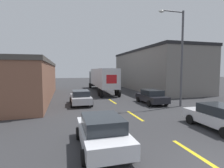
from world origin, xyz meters
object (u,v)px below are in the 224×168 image
object	(u,v)px
semi_truck	(101,78)
parked_car_right_mid	(152,97)
parked_car_left_far	(81,97)
street_lamp	(179,52)
parked_car_left_near	(102,132)
parked_car_right_near	(219,117)

from	to	relation	value
semi_truck	parked_car_right_mid	size ratio (longest dim) A/B	3.70
parked_car_left_far	street_lamp	world-z (taller)	street_lamp
parked_car_left_near	street_lamp	bearing A→B (deg)	37.70
parked_car_right_mid	parked_car_left_far	xyz separation A→B (m)	(-7.29, 1.45, 0.00)
parked_car_left_near	street_lamp	size ratio (longest dim) A/B	0.46
semi_truck	parked_car_left_near	bearing A→B (deg)	-99.81
parked_car_right_mid	parked_car_left_near	bearing A→B (deg)	-129.03
semi_truck	parked_car_right_near	bearing A→B (deg)	-80.09
semi_truck	parked_car_right_mid	xyz separation A→B (m)	(2.87, -12.21, -1.52)
parked_car_left_near	parked_car_left_far	xyz separation A→B (m)	(0.00, 10.44, 0.00)
parked_car_left_far	street_lamp	size ratio (longest dim) A/B	0.46
semi_truck	parked_car_left_far	distance (m)	11.73
parked_car_right_near	parked_car_right_mid	distance (m)	8.35
parked_car_right_near	street_lamp	world-z (taller)	street_lamp
parked_car_right_mid	street_lamp	bearing A→B (deg)	-47.04
semi_truck	parked_car_left_far	world-z (taller)	semi_truck
parked_car_right_near	parked_car_left_near	distance (m)	7.31
semi_truck	parked_car_right_near	world-z (taller)	semi_truck
semi_truck	parked_car_left_near	distance (m)	21.70
parked_car_right_mid	parked_car_left_near	distance (m)	11.57
parked_car_right_mid	street_lamp	world-z (taller)	street_lamp
semi_truck	parked_car_left_far	bearing A→B (deg)	-110.36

